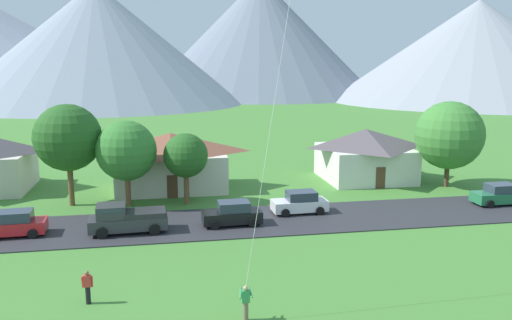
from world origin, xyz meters
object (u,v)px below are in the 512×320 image
Objects in this scene: tree_left_of_center at (186,156)px; watcher_person at (88,287)px; pickup_truck_charcoal_west_side at (126,218)px; tree_right_of_center at (449,135)px; parked_car_black_mid_west at (232,214)px; parked_car_white_west_end at (300,203)px; house_right_center at (171,160)px; house_left_center at (365,153)px; tree_center at (68,138)px; parked_car_green_mid_east at (499,195)px; parked_car_red_east_end at (13,224)px; tree_near_left at (126,151)px.

tree_left_of_center reaches higher than watcher_person.
tree_right_of_center is at bearing 16.66° from pickup_truck_charcoal_west_side.
parked_car_black_mid_west is 0.81× the size of pickup_truck_charcoal_west_side.
house_right_center is at bearing 134.61° from parked_car_white_west_end.
watcher_person is (-23.39, -23.34, -1.72)m from house_left_center.
watcher_person is (3.58, -18.52, -4.67)m from tree_center.
house_right_center is at bearing 101.98° from tree_left_of_center.
parked_car_green_mid_east is (22.07, 1.49, 0.00)m from parked_car_black_mid_west.
tree_left_of_center is at bearing -175.98° from tree_right_of_center.
house_right_center is 15.75m from parked_car_red_east_end.
pickup_truck_charcoal_west_side is 10.57m from watcher_person.
house_left_center is 1.64× the size of pickup_truck_charcoal_west_side.
parked_car_black_mid_west is at bearing -0.91° from parked_car_red_east_end.
parked_car_green_mid_east is 2.51× the size of watcher_person.
house_right_center is 1.32× the size of tree_right_of_center.
watcher_person is at bearing -79.05° from tree_center.
watcher_person is at bearing -157.96° from parked_car_green_mid_east.
tree_center is 1.94× the size of parked_car_white_west_end.
tree_left_of_center is 0.73× the size of tree_right_of_center.
parked_car_black_mid_west is at bearing 3.13° from pickup_truck_charcoal_west_side.
parked_car_green_mid_east is 29.44m from pickup_truck_charcoal_west_side.
tree_left_of_center is 1.37× the size of parked_car_black_mid_west.
parked_car_red_east_end is at bearing -109.18° from tree_center.
tree_near_left is 1.32× the size of pickup_truck_charcoal_west_side.
house_left_center is 7.99m from tree_right_of_center.
house_right_center is 13.66m from parked_car_white_west_end.
house_right_center reaches higher than house_left_center.
parked_car_green_mid_east is (24.97, -4.96, -3.14)m from tree_left_of_center.
house_right_center is 2.46× the size of parked_car_white_west_end.
watcher_person is (6.15, -11.13, 0.01)m from parked_car_red_east_end.
house_left_center is 1.05× the size of tree_center.
house_right_center is 2.49× the size of parked_car_green_mid_east.
tree_center is at bearing 147.78° from parked_car_black_mid_west.
tree_left_of_center is 18.50m from watcher_person.
parked_car_red_east_end is (-7.10, -6.46, -3.66)m from tree_near_left.
tree_left_of_center reaches higher than house_right_center.
house_left_center is at bearing 18.62° from tree_left_of_center.
tree_center is 33.35m from tree_right_of_center.
parked_car_green_mid_east is (26.07, -10.18, -1.82)m from house_right_center.
tree_left_of_center is at bearing 57.20° from pickup_truck_charcoal_west_side.
tree_near_left is 1.64× the size of parked_car_black_mid_west.
tree_right_of_center is (25.24, -3.53, 2.15)m from house_right_center.
tree_right_of_center is at bearing 21.23° from parked_car_white_west_end.
watcher_person is at bearing -135.07° from house_left_center.
tree_right_of_center is at bearing 4.02° from tree_left_of_center.
house_left_center is 2.02× the size of parked_car_red_east_end.
house_left_center is 1.24× the size of tree_near_left.
parked_car_black_mid_west is (-5.50, -2.03, 0.00)m from parked_car_white_west_end.
house_left_center is at bearing 44.93° from watcher_person.
house_left_center is 1.09× the size of tree_right_of_center.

